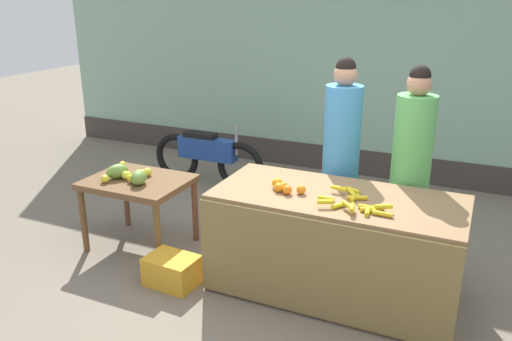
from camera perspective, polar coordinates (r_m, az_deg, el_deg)
name	(u,v)px	position (r m, az deg, el deg)	size (l,w,h in m)	color
ground_plane	(283,278)	(4.74, 2.98, -11.74)	(24.00, 24.00, 0.00)	#756B5B
market_wall_back	(374,48)	(7.12, 12.89, 13.09)	(9.94, 0.23, 3.54)	#8CB299
fruit_stall_counter	(335,245)	(4.39, 8.69, -8.09)	(2.02, 0.94, 0.88)	olive
side_table_wooden	(138,188)	(5.17, -12.88, -1.90)	(0.97, 0.75, 0.71)	brown
banana_bunch_pile	(356,202)	(4.03, 11.00, -3.49)	(0.61, 0.54, 0.07)	yellow
orange_pile	(285,187)	(4.24, 3.18, -1.80)	(0.31, 0.18, 0.09)	orange
mango_papaya_pile	(128,174)	(5.11, -13.92, -0.40)	(0.57, 0.50, 0.14)	yellow
vendor_woman_blue_shirt	(341,159)	(4.88, 9.34, 1.31)	(0.34, 0.34, 1.89)	#33333D
vendor_woman_green_shirt	(410,171)	(4.73, 16.69, -0.04)	(0.34, 0.34, 1.87)	#33333D
parked_motorcycle	(207,156)	(6.77, -5.39, 1.59)	(1.60, 0.18, 0.88)	black
produce_crate	(172,271)	(4.64, -9.26, -10.86)	(0.44, 0.32, 0.26)	gold
produce_sack	(235,209)	(5.41, -2.39, -4.27)	(0.36, 0.30, 0.57)	maroon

